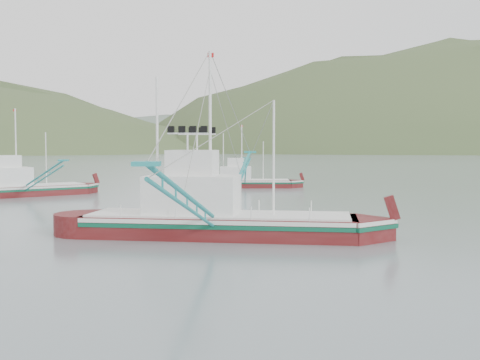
{
  "coord_description": "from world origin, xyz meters",
  "views": [
    {
      "loc": [
        -2.46,
        -37.81,
        5.87
      ],
      "look_at": [
        0.0,
        6.0,
        3.2
      ],
      "focal_mm": 45.0,
      "sensor_mm": 36.0,
      "label": 1
    }
  ],
  "objects": [
    {
      "name": "bg_boat_left",
      "position": [
        -23.17,
        30.17,
        2.22
      ],
      "size": [
        18.51,
        23.38,
        10.48
      ],
      "rotation": [
        0.0,
        0.0,
        0.59
      ],
      "color": "#500D0E",
      "rests_on": "ground"
    },
    {
      "name": "ground",
      "position": [
        0.0,
        0.0,
        0.0
      ],
      "size": [
        1200.0,
        1200.0,
        0.0
      ],
      "primitive_type": "plane",
      "color": "slate",
      "rests_on": "ground"
    },
    {
      "name": "ridge_distant",
      "position": [
        30.0,
        560.0,
        0.0
      ],
      "size": [
        960.0,
        400.0,
        240.0
      ],
      "primitive_type": "ellipsoid",
      "color": "slate",
      "rests_on": "ground"
    },
    {
      "name": "main_boat",
      "position": [
        -1.86,
        -0.26,
        2.21
      ],
      "size": [
        17.61,
        30.55,
        12.5
      ],
      "rotation": [
        0.0,
        0.0,
        -0.2
      ],
      "color": "#500D0E",
      "rests_on": "ground"
    },
    {
      "name": "bg_boat_far",
      "position": [
        2.49,
        42.18,
        1.24
      ],
      "size": [
        12.45,
        22.28,
        9.02
      ],
      "rotation": [
        0.0,
        0.0,
        -0.05
      ],
      "color": "#500D0E",
      "rests_on": "ground"
    }
  ]
}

